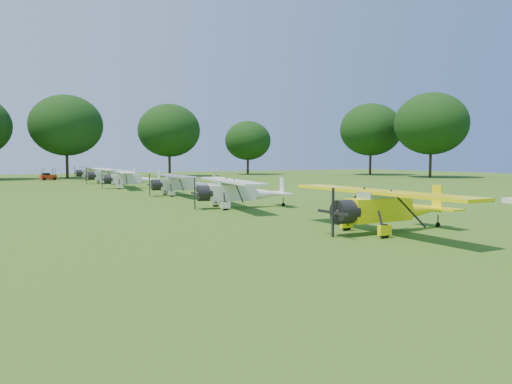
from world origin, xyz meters
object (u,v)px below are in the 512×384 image
aircraft_4 (182,182)px  aircraft_6 (111,174)px  golf_cart (48,176)px  aircraft_5 (130,178)px  aircraft_7 (96,172)px  aircraft_3 (239,190)px  aircraft_2 (387,205)px

aircraft_4 → aircraft_6: size_ratio=0.96×
aircraft_6 → golf_cart: bearing=112.4°
aircraft_5 → aircraft_7: (0.85, 22.36, 0.02)m
aircraft_3 → aircraft_5: bearing=101.1°
aircraft_5 → aircraft_6: (0.38, 10.75, 0.03)m
aircraft_3 → aircraft_4: (0.49, 11.65, -0.05)m
aircraft_3 → aircraft_7: 45.75m
aircraft_5 → aircraft_7: bearing=97.4°
aircraft_4 → aircraft_7: 34.10m
aircraft_2 → aircraft_4: 24.04m
aircraft_7 → aircraft_5: bearing=-92.3°
aircraft_5 → aircraft_6: bearing=97.5°
aircraft_4 → aircraft_6: 22.51m
aircraft_4 → golf_cart: size_ratio=4.29×
aircraft_4 → aircraft_3: bearing=-87.6°
aircraft_2 → aircraft_5: aircraft_2 is taller
golf_cart → aircraft_6: bearing=-77.4°
aircraft_5 → golf_cart: 24.74m
aircraft_5 → aircraft_7: size_ratio=0.99×
aircraft_6 → aircraft_7: 11.62m
aircraft_2 → aircraft_5: bearing=93.0°
aircraft_5 → golf_cart: aircraft_5 is taller
aircraft_5 → aircraft_3: bearing=-78.4°
golf_cart → aircraft_4: bearing=-90.1°
aircraft_6 → aircraft_7: bearing=86.8°
aircraft_5 → aircraft_7: aircraft_7 is taller
aircraft_6 → aircraft_3: bearing=-90.1°
aircraft_2 → aircraft_6: size_ratio=1.01×
aircraft_3 → aircraft_5: (-0.82, 23.39, -0.03)m
aircraft_2 → aircraft_6: 46.55m
aircraft_2 → aircraft_7: (-0.90, 58.14, -0.03)m
aircraft_5 → aircraft_2: bearing=-77.6°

